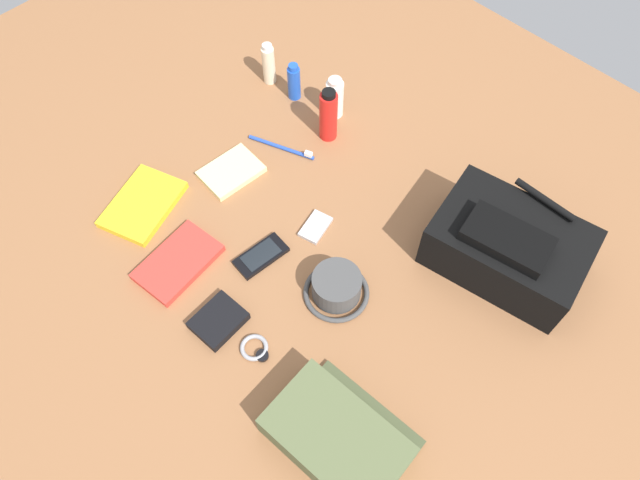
# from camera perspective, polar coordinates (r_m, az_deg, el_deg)

# --- Properties ---
(ground_plane) EXTENTS (2.64, 2.02, 0.02)m
(ground_plane) POSITION_cam_1_polar(r_m,az_deg,el_deg) (1.42, 0.00, -1.09)
(ground_plane) COLOR #905E3A
(ground_plane) RESTS_ON ground
(backpack) EXTENTS (0.37, 0.28, 0.16)m
(backpack) POSITION_cam_1_polar(r_m,az_deg,el_deg) (1.40, 17.73, -0.59)
(backpack) COLOR black
(backpack) RESTS_ON ground_plane
(toiletry_pouch) EXTENTS (0.28, 0.22, 0.08)m
(toiletry_pouch) POSITION_cam_1_polar(r_m,az_deg,el_deg) (1.21, 1.75, -18.63)
(toiletry_pouch) COLOR #56603D
(toiletry_pouch) RESTS_ON ground_plane
(bucket_hat) EXTENTS (0.15, 0.15, 0.07)m
(bucket_hat) POSITION_cam_1_polar(r_m,az_deg,el_deg) (1.33, 1.61, -4.62)
(bucket_hat) COLOR #454545
(bucket_hat) RESTS_ON ground_plane
(lotion_bottle) EXTENTS (0.04, 0.04, 0.13)m
(lotion_bottle) POSITION_cam_1_polar(r_m,az_deg,el_deg) (1.73, -5.00, 16.63)
(lotion_bottle) COLOR beige
(lotion_bottle) RESTS_ON ground_plane
(deodorant_spray) EXTENTS (0.04, 0.04, 0.11)m
(deodorant_spray) POSITION_cam_1_polar(r_m,az_deg,el_deg) (1.68, -2.54, 15.06)
(deodorant_spray) COLOR blue
(deodorant_spray) RESTS_ON ground_plane
(toothpaste_tube) EXTENTS (0.05, 0.05, 0.12)m
(toothpaste_tube) POSITION_cam_1_polar(r_m,az_deg,el_deg) (1.63, 1.43, 13.61)
(toothpaste_tube) COLOR white
(toothpaste_tube) RESTS_ON ground_plane
(sunscreen_spray) EXTENTS (0.05, 0.05, 0.16)m
(sunscreen_spray) POSITION_cam_1_polar(r_m,az_deg,el_deg) (1.56, 0.82, 11.99)
(sunscreen_spray) COLOR red
(sunscreen_spray) RESTS_ON ground_plane
(paperback_novel) EXTENTS (0.20, 0.24, 0.02)m
(paperback_novel) POSITION_cam_1_polar(r_m,az_deg,el_deg) (1.53, -16.79, 3.31)
(paperback_novel) COLOR yellow
(paperback_novel) RESTS_ON ground_plane
(travel_guidebook) EXTENTS (0.14, 0.21, 0.02)m
(travel_guidebook) POSITION_cam_1_polar(r_m,az_deg,el_deg) (1.42, -13.59, -2.13)
(travel_guidebook) COLOR red
(travel_guidebook) RESTS_ON ground_plane
(cell_phone) EXTENTS (0.07, 0.13, 0.01)m
(cell_phone) POSITION_cam_1_polar(r_m,az_deg,el_deg) (1.40, -5.74, -1.54)
(cell_phone) COLOR black
(cell_phone) RESTS_ON ground_plane
(media_player) EXTENTS (0.07, 0.09, 0.01)m
(media_player) POSITION_cam_1_polar(r_m,az_deg,el_deg) (1.44, -0.45, 1.28)
(media_player) COLOR #B7B7BC
(media_player) RESTS_ON ground_plane
(wristwatch) EXTENTS (0.07, 0.06, 0.01)m
(wristwatch) POSITION_cam_1_polar(r_m,az_deg,el_deg) (1.30, -6.29, -10.43)
(wristwatch) COLOR #99999E
(wristwatch) RESTS_ON ground_plane
(toothbrush) EXTENTS (0.18, 0.08, 0.02)m
(toothbrush) POSITION_cam_1_polar(r_m,az_deg,el_deg) (1.58, -3.43, 8.87)
(toothbrush) COLOR blue
(toothbrush) RESTS_ON ground_plane
(wallet) EXTENTS (0.10, 0.12, 0.02)m
(wallet) POSITION_cam_1_polar(r_m,az_deg,el_deg) (1.33, -9.82, -7.71)
(wallet) COLOR black
(wallet) RESTS_ON ground_plane
(notepad) EXTENTS (0.12, 0.16, 0.02)m
(notepad) POSITION_cam_1_polar(r_m,az_deg,el_deg) (1.55, -8.57, 6.61)
(notepad) COLOR beige
(notepad) RESTS_ON ground_plane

